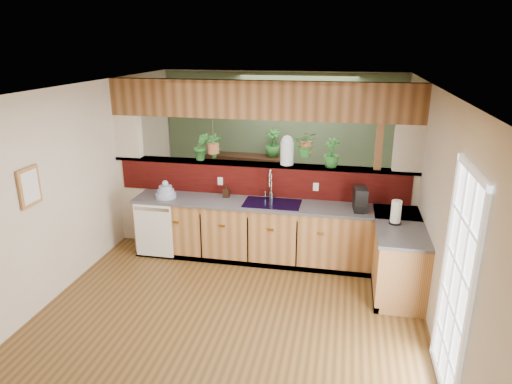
% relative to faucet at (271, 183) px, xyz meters
% --- Properties ---
extents(ground, '(4.60, 7.00, 0.01)m').
position_rel_faucet_xyz_m(ground, '(-0.20, -1.13, -1.15)').
color(ground, brown).
rests_on(ground, ground).
extents(ceiling, '(4.60, 7.00, 0.01)m').
position_rel_faucet_xyz_m(ceiling, '(-0.20, -1.13, 1.45)').
color(ceiling, brown).
rests_on(ceiling, ground).
extents(wall_back, '(4.60, 0.02, 2.60)m').
position_rel_faucet_xyz_m(wall_back, '(-0.20, 2.37, 0.15)').
color(wall_back, beige).
rests_on(wall_back, ground).
extents(wall_left, '(0.02, 7.00, 2.60)m').
position_rel_faucet_xyz_m(wall_left, '(-2.50, -1.13, 0.15)').
color(wall_left, beige).
rests_on(wall_left, ground).
extents(wall_right, '(0.02, 7.00, 2.60)m').
position_rel_faucet_xyz_m(wall_right, '(2.10, -1.13, 0.15)').
color(wall_right, beige).
rests_on(wall_right, ground).
extents(pass_through_partition, '(4.60, 0.21, 2.60)m').
position_rel_faucet_xyz_m(pass_through_partition, '(-0.17, 0.22, 0.04)').
color(pass_through_partition, beige).
rests_on(pass_through_partition, ground).
extents(pass_through_ledge, '(4.60, 0.21, 0.04)m').
position_rel_faucet_xyz_m(pass_through_ledge, '(-0.20, 0.22, 0.22)').
color(pass_through_ledge, brown).
rests_on(pass_through_ledge, ground).
extents(header_beam, '(4.60, 0.15, 0.55)m').
position_rel_faucet_xyz_m(header_beam, '(-0.20, 0.22, 1.17)').
color(header_beam, brown).
rests_on(header_beam, ground).
extents(sage_backwall, '(4.55, 0.02, 2.55)m').
position_rel_faucet_xyz_m(sage_backwall, '(-0.20, 2.35, 0.15)').
color(sage_backwall, '#485D3F').
rests_on(sage_backwall, ground).
extents(countertop, '(4.14, 1.52, 0.90)m').
position_rel_faucet_xyz_m(countertop, '(0.64, -0.26, -0.70)').
color(countertop, '#966333').
rests_on(countertop, ground).
extents(dishwasher, '(0.58, 0.03, 0.82)m').
position_rel_faucet_xyz_m(dishwasher, '(-1.68, -0.47, -0.70)').
color(dishwasher, white).
rests_on(dishwasher, ground).
extents(navy_sink, '(0.82, 0.50, 0.18)m').
position_rel_faucet_xyz_m(navy_sink, '(0.05, -0.16, -0.33)').
color(navy_sink, black).
rests_on(navy_sink, countertop).
extents(french_door, '(0.06, 1.02, 2.16)m').
position_rel_faucet_xyz_m(french_door, '(2.07, -2.43, -0.10)').
color(french_door, white).
rests_on(french_door, ground).
extents(framed_print, '(0.04, 0.35, 0.45)m').
position_rel_faucet_xyz_m(framed_print, '(-2.47, -1.93, 0.40)').
color(framed_print, '#966333').
rests_on(framed_print, wall_left).
extents(faucet, '(0.21, 0.21, 0.47)m').
position_rel_faucet_xyz_m(faucet, '(0.00, 0.00, 0.00)').
color(faucet, '#B7B7B2').
rests_on(faucet, countertop).
extents(dish_stack, '(0.31, 0.31, 0.27)m').
position_rel_faucet_xyz_m(dish_stack, '(-1.55, -0.22, -0.17)').
color(dish_stack, '#95A1C1').
rests_on(dish_stack, countertop).
extents(soap_dispenser, '(0.09, 0.09, 0.20)m').
position_rel_faucet_xyz_m(soap_dispenser, '(-0.67, -0.02, -0.15)').
color(soap_dispenser, '#331E12').
rests_on(soap_dispenser, countertop).
extents(coffee_maker, '(0.17, 0.29, 0.32)m').
position_rel_faucet_xyz_m(coffee_maker, '(1.29, -0.21, -0.10)').
color(coffee_maker, black).
rests_on(coffee_maker, countertop).
extents(paper_towel, '(0.16, 0.16, 0.33)m').
position_rel_faucet_xyz_m(paper_towel, '(1.73, -0.60, -0.10)').
color(paper_towel, black).
rests_on(paper_towel, countertop).
extents(glass_jar, '(0.20, 0.20, 0.44)m').
position_rel_faucet_xyz_m(glass_jar, '(0.20, 0.22, 0.46)').
color(glass_jar, silver).
rests_on(glass_jar, pass_through_ledge).
extents(ledge_plant_left, '(0.28, 0.26, 0.43)m').
position_rel_faucet_xyz_m(ledge_plant_left, '(-1.11, 0.22, 0.45)').
color(ledge_plant_left, '#236324').
rests_on(ledge_plant_left, pass_through_ledge).
extents(ledge_plant_right, '(0.30, 0.30, 0.42)m').
position_rel_faucet_xyz_m(ledge_plant_right, '(0.85, 0.22, 0.45)').
color(ledge_plant_right, '#236324').
rests_on(ledge_plant_right, pass_through_ledge).
extents(hanging_plant_a, '(0.23, 0.20, 0.54)m').
position_rel_faucet_xyz_m(hanging_plant_a, '(-0.92, 0.22, 0.59)').
color(hanging_plant_a, brown).
rests_on(hanging_plant_a, header_beam).
extents(hanging_plant_b, '(0.35, 0.31, 0.49)m').
position_rel_faucet_xyz_m(hanging_plant_b, '(0.48, 0.22, 0.72)').
color(hanging_plant_b, brown).
rests_on(hanging_plant_b, header_beam).
extents(shelving_console, '(1.60, 0.58, 1.05)m').
position_rel_faucet_xyz_m(shelving_console, '(-0.83, 2.12, -0.65)').
color(shelving_console, black).
rests_on(shelving_console, ground).
extents(shelf_plant_a, '(0.23, 0.19, 0.37)m').
position_rel_faucet_xyz_m(shelf_plant_a, '(-1.41, 2.12, 0.06)').
color(shelf_plant_a, '#236324').
rests_on(shelf_plant_a, shelving_console).
extents(shelf_plant_b, '(0.34, 0.34, 0.52)m').
position_rel_faucet_xyz_m(shelf_plant_b, '(-0.32, 2.12, 0.13)').
color(shelf_plant_b, '#236324').
rests_on(shelf_plant_b, shelving_console).
extents(floor_plant, '(0.87, 0.80, 0.81)m').
position_rel_faucet_xyz_m(floor_plant, '(0.86, 1.60, -0.75)').
color(floor_plant, '#236324').
rests_on(floor_plant, ground).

